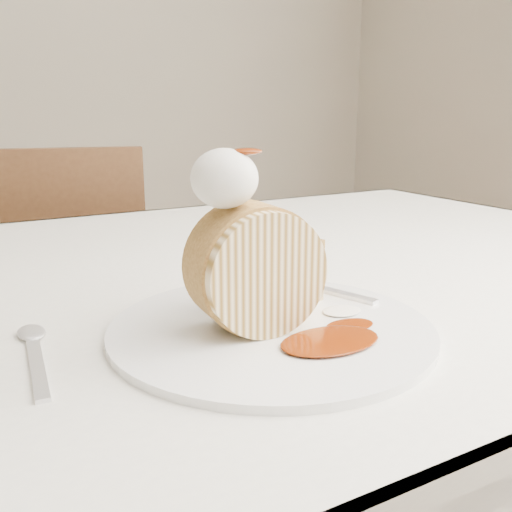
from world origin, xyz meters
TOP-DOWN VIEW (x-y plane):
  - table at (0.00, 0.20)m, footprint 1.40×0.90m
  - chair_far at (-0.08, 0.93)m, footprint 0.49×0.49m
  - plate at (-0.05, -0.02)m, footprint 0.35×0.35m
  - roulade_slice at (-0.07, -0.02)m, footprint 0.11×0.07m
  - cake_chunk at (-0.01, 0.03)m, footprint 0.08×0.07m
  - whipped_cream at (-0.10, -0.02)m, footprint 0.06×0.06m
  - caramel_drizzle at (-0.08, -0.02)m, footprint 0.03×0.02m
  - caramel_pool at (-0.03, -0.08)m, footprint 0.10×0.08m
  - fork at (0.04, 0.03)m, footprint 0.08×0.17m
  - spoon at (-0.25, -0.00)m, footprint 0.03×0.14m

SIDE VIEW (x-z plane):
  - chair_far at x=-0.08m, z-range 0.06..0.93m
  - table at x=0.00m, z-range 0.29..1.04m
  - spoon at x=-0.25m, z-range 0.75..0.75m
  - plate at x=-0.05m, z-range 0.75..0.76m
  - fork at x=0.04m, z-range 0.76..0.76m
  - caramel_pool at x=-0.03m, z-range 0.76..0.76m
  - cake_chunk at x=-0.01m, z-range 0.76..0.81m
  - roulade_slice at x=-0.07m, z-range 0.76..0.87m
  - whipped_cream at x=-0.10m, z-range 0.87..0.92m
  - caramel_drizzle at x=-0.08m, z-range 0.92..0.92m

